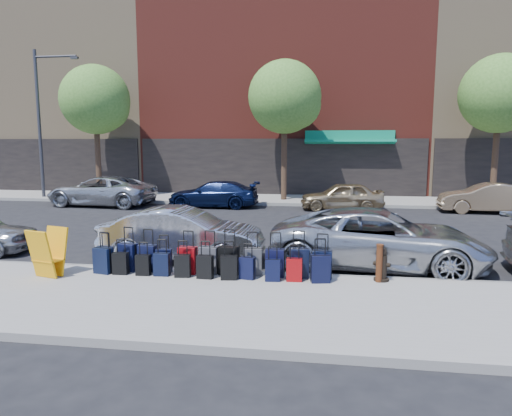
% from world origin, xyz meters
% --- Properties ---
extents(ground, '(120.00, 120.00, 0.00)m').
position_xyz_m(ground, '(0.00, 0.00, 0.00)').
color(ground, black).
rests_on(ground, ground).
extents(sidewalk_near, '(60.00, 4.00, 0.15)m').
position_xyz_m(sidewalk_near, '(0.00, -6.50, 0.07)').
color(sidewalk_near, gray).
rests_on(sidewalk_near, ground).
extents(sidewalk_far, '(60.00, 4.00, 0.15)m').
position_xyz_m(sidewalk_far, '(0.00, 10.00, 0.07)').
color(sidewalk_far, gray).
rests_on(sidewalk_far, ground).
extents(curb_near, '(60.00, 0.08, 0.15)m').
position_xyz_m(curb_near, '(0.00, -4.48, 0.07)').
color(curb_near, gray).
rests_on(curb_near, ground).
extents(curb_far, '(60.00, 0.08, 0.15)m').
position_xyz_m(curb_far, '(0.00, 7.98, 0.07)').
color(curb_far, gray).
rests_on(curb_far, ground).
extents(building_left, '(15.00, 12.12, 16.00)m').
position_xyz_m(building_left, '(-16.00, 17.98, 7.98)').
color(building_left, '#98805D').
rests_on(building_left, ground).
extents(building_center, '(17.00, 12.85, 20.00)m').
position_xyz_m(building_center, '(0.00, 17.99, 9.98)').
color(building_center, maroon).
rests_on(building_center, ground).
extents(tree_left, '(3.80, 3.80, 7.27)m').
position_xyz_m(tree_left, '(-9.86, 9.50, 5.41)').
color(tree_left, black).
rests_on(tree_left, sidewalk_far).
extents(tree_center, '(3.80, 3.80, 7.27)m').
position_xyz_m(tree_center, '(0.64, 9.50, 5.41)').
color(tree_center, black).
rests_on(tree_center, sidewalk_far).
extents(tree_right, '(3.80, 3.80, 7.27)m').
position_xyz_m(tree_right, '(11.14, 9.50, 5.41)').
color(tree_right, black).
rests_on(tree_right, sidewalk_far).
extents(streetlight, '(2.59, 0.18, 8.00)m').
position_xyz_m(streetlight, '(-12.80, 8.80, 4.66)').
color(streetlight, '#333338').
rests_on(streetlight, sidewalk_far).
extents(suitcase_front_0, '(0.40, 0.27, 0.88)m').
position_xyz_m(suitcase_front_0, '(-2.55, -4.78, 0.43)').
color(suitcase_front_0, black).
rests_on(suitcase_front_0, sidewalk_near).
extents(suitcase_front_1, '(0.47, 0.32, 1.04)m').
position_xyz_m(suitcase_front_1, '(-1.96, -4.82, 0.47)').
color(suitcase_front_1, black).
rests_on(suitcase_front_1, sidewalk_near).
extents(suitcase_front_2, '(0.43, 0.27, 0.99)m').
position_xyz_m(suitcase_front_2, '(-1.48, -4.79, 0.46)').
color(suitcase_front_2, black).
rests_on(suitcase_front_2, sidewalk_near).
extents(suitcase_front_3, '(0.39, 0.25, 0.87)m').
position_xyz_m(suitcase_front_3, '(-1.08, -4.80, 0.42)').
color(suitcase_front_3, black).
rests_on(suitcase_front_3, sidewalk_near).
extents(suitcase_front_4, '(0.43, 0.26, 1.00)m').
position_xyz_m(suitcase_front_4, '(-0.49, -4.85, 0.46)').
color(suitcase_front_4, maroon).
rests_on(suitcase_front_4, sidewalk_near).
extents(suitcase_front_5, '(0.44, 0.28, 1.00)m').
position_xyz_m(suitcase_front_5, '(-0.00, -4.77, 0.46)').
color(suitcase_front_5, '#414147').
rests_on(suitcase_front_5, sidewalk_near).
extents(suitcase_front_6, '(0.48, 0.32, 1.06)m').
position_xyz_m(suitcase_front_6, '(0.47, -4.81, 0.48)').
color(suitcase_front_6, black).
rests_on(suitcase_front_6, sidewalk_near).
extents(suitcase_front_7, '(0.44, 0.29, 1.00)m').
position_xyz_m(suitcase_front_7, '(1.01, -4.76, 0.46)').
color(suitcase_front_7, '#3D3E43').
rests_on(suitcase_front_7, sidewalk_near).
extents(suitcase_front_8, '(0.42, 0.24, 1.01)m').
position_xyz_m(suitcase_front_8, '(1.53, -4.79, 0.47)').
color(suitcase_front_8, black).
rests_on(suitcase_front_8, sidewalk_near).
extents(suitcase_front_9, '(0.47, 0.30, 1.05)m').
position_xyz_m(suitcase_front_9, '(2.06, -4.80, 0.48)').
color(suitcase_front_9, black).
rests_on(suitcase_front_9, sidewalk_near).
extents(suitcase_front_10, '(0.42, 0.24, 1.01)m').
position_xyz_m(suitcase_front_10, '(2.57, -4.82, 0.47)').
color(suitcase_front_10, black).
rests_on(suitcase_front_10, sidewalk_near).
extents(suitcase_back_0, '(0.44, 0.31, 0.96)m').
position_xyz_m(suitcase_back_0, '(-2.43, -5.11, 0.45)').
color(suitcase_back_0, black).
rests_on(suitcase_back_0, sidewalk_near).
extents(suitcase_back_1, '(0.35, 0.21, 0.81)m').
position_xyz_m(suitcase_back_1, '(-2.00, -5.12, 0.40)').
color(suitcase_back_1, black).
rests_on(suitcase_back_1, sidewalk_near).
extents(suitcase_back_2, '(0.33, 0.20, 0.76)m').
position_xyz_m(suitcase_back_2, '(-1.45, -5.13, 0.39)').
color(suitcase_back_2, black).
rests_on(suitcase_back_2, sidewalk_near).
extents(suitcase_back_3, '(0.36, 0.22, 0.83)m').
position_xyz_m(suitcase_back_3, '(-1.02, -5.10, 0.41)').
color(suitcase_back_3, black).
rests_on(suitcase_back_3, sidewalk_near).
extents(suitcase_back_4, '(0.36, 0.24, 0.83)m').
position_xyz_m(suitcase_back_4, '(-0.52, -5.14, 0.41)').
color(suitcase_back_4, black).
rests_on(suitcase_back_4, sidewalk_near).
extents(suitcase_back_5, '(0.36, 0.22, 0.84)m').
position_xyz_m(suitcase_back_5, '(0.00, -5.16, 0.41)').
color(suitcase_back_5, black).
rests_on(suitcase_back_5, sidewalk_near).
extents(suitcase_back_6, '(0.38, 0.25, 0.86)m').
position_xyz_m(suitcase_back_6, '(0.55, -5.17, 0.42)').
color(suitcase_back_6, black).
rests_on(suitcase_back_6, sidewalk_near).
extents(suitcase_back_7, '(0.36, 0.25, 0.79)m').
position_xyz_m(suitcase_back_7, '(0.94, -5.07, 0.40)').
color(suitcase_back_7, black).
rests_on(suitcase_back_7, sidewalk_near).
extents(suitcase_back_8, '(0.34, 0.21, 0.77)m').
position_xyz_m(suitcase_back_8, '(1.51, -5.14, 0.39)').
color(suitcase_back_8, black).
rests_on(suitcase_back_8, sidewalk_near).
extents(suitcase_back_9, '(0.34, 0.20, 0.80)m').
position_xyz_m(suitcase_back_9, '(1.98, -5.08, 0.40)').
color(suitcase_back_9, maroon).
rests_on(suitcase_back_9, sidewalk_near).
extents(suitcase_back_10, '(0.44, 0.31, 0.96)m').
position_xyz_m(suitcase_back_10, '(2.54, -5.09, 0.45)').
color(suitcase_back_10, black).
rests_on(suitcase_back_10, sidewalk_near).
extents(fire_hydrant, '(0.37, 0.33, 0.74)m').
position_xyz_m(fire_hydrant, '(3.86, -4.77, 0.49)').
color(fire_hydrant, black).
rests_on(fire_hydrant, sidewalk_near).
extents(bollard, '(0.15, 0.15, 0.83)m').
position_xyz_m(bollard, '(3.79, -4.89, 0.58)').
color(bollard, '#38190C').
rests_on(bollard, sidewalk_near).
extents(display_rack, '(0.76, 0.80, 1.09)m').
position_xyz_m(display_rack, '(-3.51, -5.54, 0.69)').
color(display_rack, '#F3A30D').
rests_on(display_rack, sidewalk_near).
extents(car_near_1, '(4.30, 1.50, 1.42)m').
position_xyz_m(car_near_1, '(-1.13, -3.17, 0.71)').
color(car_near_1, silver).
rests_on(car_near_1, ground).
extents(car_near_2, '(5.60, 3.05, 1.49)m').
position_xyz_m(car_near_2, '(4.00, -3.12, 0.74)').
color(car_near_2, '#B5B8BD').
rests_on(car_near_2, ground).
extents(car_far_0, '(5.57, 2.93, 1.49)m').
position_xyz_m(car_far_0, '(-8.49, 6.75, 0.75)').
color(car_far_0, silver).
rests_on(car_far_0, ground).
extents(car_far_1, '(4.47, 1.85, 1.29)m').
position_xyz_m(car_far_1, '(-2.77, 7.04, 0.65)').
color(car_far_1, '#0C1536').
rests_on(car_far_1, ground).
extents(car_far_2, '(4.00, 1.91, 1.32)m').
position_xyz_m(car_far_2, '(3.46, 7.01, 0.66)').
color(car_far_2, tan).
rests_on(car_far_2, ground).
extents(car_far_3, '(4.20, 1.68, 1.36)m').
position_xyz_m(car_far_3, '(9.91, 6.99, 0.68)').
color(car_far_3, tan).
rests_on(car_far_3, ground).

